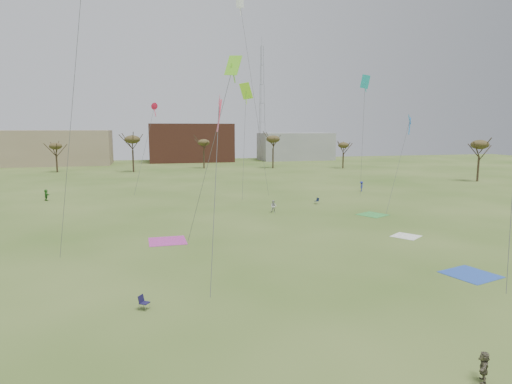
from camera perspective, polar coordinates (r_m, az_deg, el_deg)
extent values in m
plane|color=#34531A|center=(26.16, 6.58, -15.83)|extent=(260.00, 260.00, 0.00)
imported|color=brown|center=(22.15, 27.57, -19.53)|extent=(1.10, 1.22, 1.35)
imported|color=#BCBCBC|center=(55.70, 2.31, -1.89)|extent=(0.95, 0.88, 1.57)
imported|color=#307226|center=(71.93, -25.69, -0.34)|extent=(1.20, 1.61, 1.69)
imported|color=navy|center=(76.39, 13.58, 0.73)|extent=(0.98, 1.26, 1.71)
cube|color=#294FB1|center=(36.30, 26.19, -9.65)|extent=(4.06, 4.06, 0.03)
cube|color=white|center=(46.20, 18.98, -5.48)|extent=(3.36, 3.36, 0.03)
cube|color=#B73898|center=(42.74, -11.47, -6.30)|extent=(3.55, 3.55, 0.03)
cube|color=green|center=(56.20, 14.97, -2.89)|extent=(4.12, 4.12, 0.03)
cube|color=#181439|center=(27.51, -14.34, -13.84)|extent=(0.69, 0.69, 0.04)
cube|color=#181439|center=(27.55, -14.76, -13.31)|extent=(0.39, 0.49, 0.44)
cube|color=#141E38|center=(62.55, 7.89, -1.17)|extent=(0.63, 0.63, 0.04)
cube|color=#141E38|center=(62.66, 8.06, -0.95)|extent=(0.28, 0.52, 0.44)
cube|color=#6CC522|center=(36.80, -3.00, 16.17)|extent=(0.88, 0.88, 1.74)
cube|color=#6CC522|center=(36.72, -2.99, 15.23)|extent=(0.08, 0.08, 1.56)
cylinder|color=#4C4C51|center=(37.02, -6.06, 4.61)|extent=(3.86, 1.67, 14.81)
cone|color=#F64D76|center=(27.78, -4.83, 11.51)|extent=(1.23, 0.09, 1.23)
cube|color=#F64D76|center=(27.74, -4.81, 9.90)|extent=(0.08, 0.08, 2.01)
cylinder|color=#4C4C51|center=(26.42, -5.39, -0.67)|extent=(1.22, 3.18, 11.34)
cylinder|color=#4C4C51|center=(35.50, -22.58, 13.81)|extent=(3.64, 0.15, 27.10)
cone|color=blue|center=(54.14, 19.44, 8.93)|extent=(1.20, 0.09, 1.20)
cube|color=blue|center=(54.13, 19.40, 8.12)|extent=(0.08, 0.08, 1.96)
cylinder|color=#4C4C51|center=(52.38, 18.02, 3.12)|extent=(3.90, 2.17, 10.78)
cube|color=#9DF729|center=(62.86, -1.30, 13.04)|extent=(1.18, 1.18, 2.31)
cube|color=#9DF729|center=(62.79, -1.30, 12.30)|extent=(0.08, 0.08, 2.08)
cylinder|color=#4C4C51|center=(60.94, -1.56, 6.16)|extent=(1.38, 3.34, 14.93)
cone|color=red|center=(67.24, -13.10, 10.84)|extent=(1.05, 0.08, 1.05)
cube|color=red|center=(67.21, -13.08, 10.27)|extent=(0.08, 0.08, 1.71)
cylinder|color=#4C4C51|center=(66.40, -14.35, 5.24)|extent=(3.40, 1.72, 12.96)
cube|color=#1BA6A7|center=(64.40, 14.04, 13.79)|extent=(0.93, 0.93, 1.82)
cube|color=#1BA6A7|center=(64.34, 14.02, 13.22)|extent=(0.08, 0.08, 1.64)
cylinder|color=#4C4C51|center=(63.98, 13.72, 6.59)|extent=(0.29, 0.21, 16.16)
cube|color=white|center=(66.53, -2.11, 23.44)|extent=(0.74, 0.74, 1.27)
cube|color=white|center=(66.34, -2.11, 22.82)|extent=(0.08, 0.08, 1.90)
cylinder|color=#4C4C51|center=(63.86, -0.18, 11.73)|extent=(3.81, 1.91, 27.11)
cylinder|color=#3A2B1E|center=(116.62, -24.54, 3.41)|extent=(0.40, 0.40, 4.32)
ellipsoid|color=#473D1E|center=(116.39, -24.67, 5.46)|extent=(3.02, 3.02, 1.58)
cylinder|color=#3A2B1E|center=(110.65, -15.73, 3.91)|extent=(0.40, 0.40, 5.40)
ellipsoid|color=#473D1E|center=(110.39, -15.84, 6.61)|extent=(3.78, 3.78, 1.98)
cylinder|color=#3A2B1E|center=(117.50, -6.81, 4.23)|extent=(0.40, 0.40, 4.68)
ellipsoid|color=#473D1E|center=(117.27, -6.85, 6.43)|extent=(3.28, 3.28, 1.72)
cylinder|color=#3A2B1E|center=(117.19, 2.23, 4.42)|extent=(0.40, 0.40, 5.28)
ellipsoid|color=#473D1E|center=(116.95, 2.24, 6.91)|extent=(3.70, 3.70, 1.94)
cylinder|color=#3A2B1E|center=(118.90, 11.29, 4.06)|extent=(0.40, 0.40, 4.20)
ellipsoid|color=#473D1E|center=(118.68, 11.34, 6.01)|extent=(2.94, 2.94, 1.54)
cylinder|color=#3A2B1E|center=(98.73, 26.98, 2.71)|extent=(0.40, 0.40, 5.04)
ellipsoid|color=#473D1E|center=(98.45, 27.17, 5.53)|extent=(3.53, 3.53, 1.85)
cube|color=#937F60|center=(139.95, -24.93, 5.26)|extent=(32.00, 14.00, 10.00)
cube|color=brown|center=(143.02, -8.54, 6.39)|extent=(26.00, 16.00, 12.00)
cube|color=gray|center=(148.58, 5.18, 5.94)|extent=(24.00, 12.00, 9.00)
cylinder|color=#9EA3A8|center=(152.71, 1.08, 11.48)|extent=(0.16, 0.16, 38.00)
cylinder|color=#9EA3A8|center=(153.12, 0.51, 11.47)|extent=(0.16, 0.16, 38.00)
cylinder|color=#9EA3A8|center=(151.61, 0.65, 11.50)|extent=(0.16, 0.16, 38.00)
cylinder|color=#9EA3A8|center=(154.95, 0.76, 19.08)|extent=(0.10, 0.10, 3.00)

